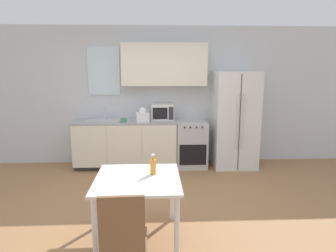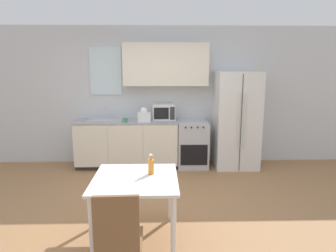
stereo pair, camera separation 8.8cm
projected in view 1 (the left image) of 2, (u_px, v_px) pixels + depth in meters
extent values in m
plane|color=#9E7047|center=(149.00, 208.00, 4.13)|extent=(12.00, 12.00, 0.00)
cube|color=silver|center=(150.00, 96.00, 5.98)|extent=(12.00, 0.06, 2.70)
cube|color=silver|center=(104.00, 71.00, 5.80)|extent=(0.61, 0.04, 0.92)
cube|color=silver|center=(164.00, 65.00, 5.69)|extent=(1.61, 0.32, 0.80)
cube|color=#333333|center=(127.00, 164.00, 5.91)|extent=(1.93, 0.54, 0.08)
cube|color=silver|center=(126.00, 142.00, 5.80)|extent=(1.93, 0.60, 0.80)
cube|color=silver|center=(89.00, 147.00, 5.47)|extent=(0.62, 0.01, 0.78)
cube|color=silver|center=(124.00, 147.00, 5.49)|extent=(0.62, 0.01, 0.78)
cube|color=silver|center=(159.00, 146.00, 5.52)|extent=(0.62, 0.01, 0.78)
cube|color=#9EA0A5|center=(125.00, 121.00, 5.72)|extent=(1.96, 0.63, 0.03)
cube|color=#B7BABC|center=(191.00, 144.00, 5.85)|extent=(0.58, 0.62, 0.88)
cube|color=black|center=(193.00, 155.00, 5.57)|extent=(0.50, 0.01, 0.39)
cylinder|color=#262626|center=(185.00, 127.00, 5.45)|extent=(0.03, 0.02, 0.03)
cylinder|color=#262626|center=(190.00, 127.00, 5.46)|extent=(0.03, 0.02, 0.03)
cylinder|color=#262626|center=(197.00, 127.00, 5.46)|extent=(0.03, 0.02, 0.03)
cylinder|color=#262626|center=(202.00, 127.00, 5.47)|extent=(0.03, 0.02, 0.03)
cube|color=silver|center=(235.00, 120.00, 5.76)|extent=(0.81, 0.70, 1.83)
cube|color=#3F3F3F|center=(240.00, 123.00, 5.41)|extent=(0.01, 0.01, 1.77)
cylinder|color=silver|center=(237.00, 122.00, 5.38)|extent=(0.02, 0.02, 1.01)
cylinder|color=silver|center=(243.00, 122.00, 5.38)|extent=(0.02, 0.02, 1.01)
cube|color=#B7BABC|center=(103.00, 120.00, 5.69)|extent=(0.65, 0.38, 0.02)
cylinder|color=silver|center=(104.00, 113.00, 5.82)|extent=(0.02, 0.02, 0.20)
cylinder|color=silver|center=(104.00, 109.00, 5.73)|extent=(0.02, 0.14, 0.02)
cube|color=silver|center=(163.00, 112.00, 5.80)|extent=(0.43, 0.37, 0.30)
cube|color=black|center=(160.00, 113.00, 5.61)|extent=(0.28, 0.01, 0.22)
cube|color=#2D2D33|center=(171.00, 113.00, 5.62)|extent=(0.09, 0.01, 0.24)
cylinder|color=#3F8C66|center=(123.00, 120.00, 5.50)|extent=(0.08, 0.08, 0.09)
torus|color=#3F8C66|center=(127.00, 120.00, 5.50)|extent=(0.02, 0.07, 0.07)
cube|color=white|center=(143.00, 117.00, 5.60)|extent=(0.26, 0.23, 0.17)
sphere|color=white|center=(142.00, 111.00, 5.58)|extent=(0.15, 0.15, 0.13)
cube|color=white|center=(138.00, 179.00, 3.28)|extent=(0.92, 0.95, 0.03)
cylinder|color=white|center=(95.00, 230.00, 2.92)|extent=(0.06, 0.06, 0.69)
cylinder|color=white|center=(177.00, 228.00, 2.96)|extent=(0.06, 0.06, 0.69)
cylinder|color=white|center=(108.00, 195.00, 3.73)|extent=(0.06, 0.06, 0.69)
cylinder|color=white|center=(172.00, 194.00, 3.77)|extent=(0.06, 0.06, 0.69)
cube|color=brown|center=(124.00, 240.00, 2.58)|extent=(0.41, 0.41, 0.02)
cube|color=brown|center=(122.00, 225.00, 2.36)|extent=(0.37, 0.05, 0.48)
cylinder|color=brown|center=(144.00, 251.00, 2.81)|extent=(0.03, 0.03, 0.43)
cylinder|color=orange|center=(153.00, 167.00, 3.38)|extent=(0.07, 0.07, 0.17)
cylinder|color=orange|center=(153.00, 158.00, 3.36)|extent=(0.03, 0.03, 0.05)
cylinder|color=white|center=(153.00, 155.00, 3.35)|extent=(0.03, 0.03, 0.02)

